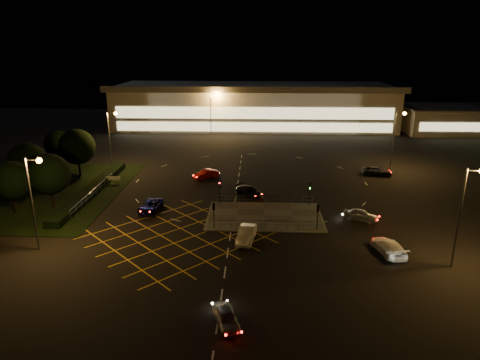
{
  "coord_description": "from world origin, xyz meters",
  "views": [
    {
      "loc": [
        0.88,
        -51.98,
        20.72
      ],
      "look_at": [
        -1.46,
        6.78,
        2.0
      ],
      "focal_mm": 32.0,
      "sensor_mm": 36.0,
      "label": 1
    }
  ],
  "objects_px": {
    "signal_se": "(318,212)",
    "car_right_silver": "(361,215)",
    "car_left_blue": "(150,206)",
    "car_near_silver": "(226,317)",
    "car_far_dkgrey": "(249,191)",
    "signal_ne": "(310,189)",
    "car_circ_red": "(206,174)",
    "car_approach_white": "(389,247)",
    "car_queue_white": "(246,234)",
    "car_east_grey": "(377,171)",
    "signal_nw": "(220,188)",
    "signal_sw": "(214,210)"
  },
  "relations": [
    {
      "from": "car_near_silver",
      "to": "car_circ_red",
      "type": "bearing_deg",
      "value": 79.89
    },
    {
      "from": "car_right_silver",
      "to": "car_circ_red",
      "type": "distance_m",
      "value": 26.74
    },
    {
      "from": "car_queue_white",
      "to": "car_east_grey",
      "type": "height_order",
      "value": "car_queue_white"
    },
    {
      "from": "car_far_dkgrey",
      "to": "signal_ne",
      "type": "bearing_deg",
      "value": -65.56
    },
    {
      "from": "signal_nw",
      "to": "car_circ_red",
      "type": "bearing_deg",
      "value": 105.14
    },
    {
      "from": "signal_se",
      "to": "car_right_silver",
      "type": "distance_m",
      "value": 6.83
    },
    {
      "from": "signal_se",
      "to": "signal_ne",
      "type": "xyz_separation_m",
      "value": [
        0.0,
        7.99,
        0.0
      ]
    },
    {
      "from": "car_left_blue",
      "to": "signal_se",
      "type": "bearing_deg",
      "value": -10.03
    },
    {
      "from": "car_near_silver",
      "to": "car_left_blue",
      "type": "xyz_separation_m",
      "value": [
        -11.55,
        23.28,
        0.02
      ]
    },
    {
      "from": "car_circ_red",
      "to": "car_east_grey",
      "type": "relative_size",
      "value": 0.87
    },
    {
      "from": "car_right_silver",
      "to": "car_near_silver",
      "type": "bearing_deg",
      "value": 168.79
    },
    {
      "from": "signal_nw",
      "to": "car_circ_red",
      "type": "xyz_separation_m",
      "value": [
        -3.2,
        11.85,
        -1.67
      ]
    },
    {
      "from": "signal_sw",
      "to": "car_east_grey",
      "type": "xyz_separation_m",
      "value": [
        24.9,
        22.72,
        -1.69
      ]
    },
    {
      "from": "car_left_blue",
      "to": "signal_nw",
      "type": "bearing_deg",
      "value": 20.88
    },
    {
      "from": "signal_sw",
      "to": "car_near_silver",
      "type": "bearing_deg",
      "value": 98.59
    },
    {
      "from": "car_right_silver",
      "to": "car_east_grey",
      "type": "relative_size",
      "value": 0.86
    },
    {
      "from": "car_circ_red",
      "to": "car_approach_white",
      "type": "xyz_separation_m",
      "value": [
        21.86,
        -25.24,
        0.04
      ]
    },
    {
      "from": "signal_sw",
      "to": "car_east_grey",
      "type": "distance_m",
      "value": 33.75
    },
    {
      "from": "car_queue_white",
      "to": "car_approach_white",
      "type": "bearing_deg",
      "value": -0.46
    },
    {
      "from": "car_left_blue",
      "to": "car_far_dkgrey",
      "type": "bearing_deg",
      "value": 30.73
    },
    {
      "from": "signal_se",
      "to": "signal_ne",
      "type": "relative_size",
      "value": 1.0
    },
    {
      "from": "signal_se",
      "to": "car_east_grey",
      "type": "distance_m",
      "value": 26.18
    },
    {
      "from": "car_right_silver",
      "to": "car_far_dkgrey",
      "type": "bearing_deg",
      "value": 83.12
    },
    {
      "from": "signal_ne",
      "to": "car_right_silver",
      "type": "height_order",
      "value": "signal_ne"
    },
    {
      "from": "car_near_silver",
      "to": "car_east_grey",
      "type": "height_order",
      "value": "car_east_grey"
    },
    {
      "from": "signal_sw",
      "to": "car_right_silver",
      "type": "bearing_deg",
      "value": -169.65
    },
    {
      "from": "car_far_dkgrey",
      "to": "car_circ_red",
      "type": "relative_size",
      "value": 1.1
    },
    {
      "from": "car_right_silver",
      "to": "car_east_grey",
      "type": "height_order",
      "value": "car_right_silver"
    },
    {
      "from": "signal_ne",
      "to": "car_right_silver",
      "type": "xyz_separation_m",
      "value": [
        5.77,
        -4.74,
        -1.65
      ]
    },
    {
      "from": "car_near_silver",
      "to": "car_left_blue",
      "type": "height_order",
      "value": "car_left_blue"
    },
    {
      "from": "car_circ_red",
      "to": "car_approach_white",
      "type": "distance_m",
      "value": 33.39
    },
    {
      "from": "car_east_grey",
      "to": "car_approach_white",
      "type": "relative_size",
      "value": 0.95
    },
    {
      "from": "car_far_dkgrey",
      "to": "signal_se",
      "type": "bearing_deg",
      "value": -96.37
    },
    {
      "from": "car_approach_white",
      "to": "car_far_dkgrey",
      "type": "bearing_deg",
      "value": -61.57
    },
    {
      "from": "car_near_silver",
      "to": "car_far_dkgrey",
      "type": "distance_m",
      "value": 29.58
    },
    {
      "from": "signal_nw",
      "to": "car_near_silver",
      "type": "distance_m",
      "value": 26.08
    },
    {
      "from": "car_left_blue",
      "to": "car_far_dkgrey",
      "type": "xyz_separation_m",
      "value": [
        12.7,
        6.28,
        0.0
      ]
    },
    {
      "from": "signal_sw",
      "to": "car_left_blue",
      "type": "distance_m",
      "value": 10.49
    },
    {
      "from": "signal_se",
      "to": "car_east_grey",
      "type": "relative_size",
      "value": 0.65
    },
    {
      "from": "signal_sw",
      "to": "car_right_silver",
      "type": "distance_m",
      "value": 18.14
    },
    {
      "from": "signal_se",
      "to": "car_near_silver",
      "type": "xyz_separation_m",
      "value": [
        -9.3,
        -17.9,
        -1.71
      ]
    },
    {
      "from": "car_near_silver",
      "to": "car_left_blue",
      "type": "relative_size",
      "value": 0.8
    },
    {
      "from": "car_queue_white",
      "to": "signal_nw",
      "type": "bearing_deg",
      "value": 118.15
    },
    {
      "from": "car_left_blue",
      "to": "car_approach_white",
      "type": "height_order",
      "value": "car_approach_white"
    },
    {
      "from": "car_far_dkgrey",
      "to": "car_circ_red",
      "type": "distance_m",
      "value": 10.81
    },
    {
      "from": "car_east_grey",
      "to": "car_left_blue",
      "type": "bearing_deg",
      "value": 120.71
    },
    {
      "from": "car_far_dkgrey",
      "to": "car_right_silver",
      "type": "relative_size",
      "value": 1.11
    },
    {
      "from": "car_circ_red",
      "to": "car_left_blue",
      "type": "bearing_deg",
      "value": -58.75
    },
    {
      "from": "signal_sw",
      "to": "signal_ne",
      "type": "xyz_separation_m",
      "value": [
        12.0,
        7.99,
        0.0
      ]
    },
    {
      "from": "signal_ne",
      "to": "car_east_grey",
      "type": "distance_m",
      "value": 19.65
    }
  ]
}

